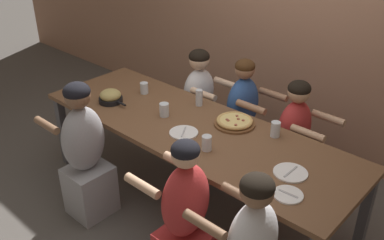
{
  "coord_description": "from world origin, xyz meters",
  "views": [
    {
      "loc": [
        2.01,
        -2.21,
        2.41
      ],
      "look_at": [
        0.0,
        0.0,
        0.79
      ],
      "focal_mm": 40.0,
      "sensor_mm": 36.0,
      "label": 1
    }
  ],
  "objects_px": {
    "pizza_board_main": "(235,122)",
    "empty_plate_b": "(288,195)",
    "empty_plate_a": "(290,173)",
    "drinking_glass_b": "(144,88)",
    "diner_near_midleft": "(85,156)",
    "drinking_glass_c": "(275,130)",
    "drinking_glass_d": "(164,110)",
    "skillet_bowl": "(111,97)",
    "drinking_glass_a": "(199,99)",
    "diner_far_center": "(242,122)",
    "empty_plate_c": "(184,133)",
    "diner_far_midleft": "(199,106)",
    "drinking_glass_e": "(207,144)",
    "diner_near_midright": "(186,223)",
    "diner_far_midright": "(293,144)"
  },
  "relations": [
    {
      "from": "drinking_glass_d",
      "to": "diner_far_midright",
      "type": "bearing_deg",
      "value": 40.37
    },
    {
      "from": "drinking_glass_d",
      "to": "empty_plate_a",
      "type": "bearing_deg",
      "value": -0.67
    },
    {
      "from": "pizza_board_main",
      "to": "empty_plate_b",
      "type": "height_order",
      "value": "pizza_board_main"
    },
    {
      "from": "empty_plate_a",
      "to": "empty_plate_b",
      "type": "xyz_separation_m",
      "value": [
        0.11,
        -0.21,
        0.0
      ]
    },
    {
      "from": "drinking_glass_b",
      "to": "diner_far_midleft",
      "type": "relative_size",
      "value": 0.09
    },
    {
      "from": "skillet_bowl",
      "to": "diner_near_midleft",
      "type": "distance_m",
      "value": 0.64
    },
    {
      "from": "drinking_glass_a",
      "to": "skillet_bowl",
      "type": "bearing_deg",
      "value": -142.57
    },
    {
      "from": "drinking_glass_e",
      "to": "diner_far_center",
      "type": "distance_m",
      "value": 0.97
    },
    {
      "from": "skillet_bowl",
      "to": "empty_plate_c",
      "type": "relative_size",
      "value": 1.36
    },
    {
      "from": "skillet_bowl",
      "to": "drinking_glass_b",
      "type": "bearing_deg",
      "value": 75.96
    },
    {
      "from": "drinking_glass_c",
      "to": "drinking_glass_a",
      "type": "bearing_deg",
      "value": 179.28
    },
    {
      "from": "empty_plate_b",
      "to": "diner_near_midleft",
      "type": "xyz_separation_m",
      "value": [
        -1.56,
        -0.42,
        -0.21
      ]
    },
    {
      "from": "drinking_glass_d",
      "to": "diner_far_center",
      "type": "relative_size",
      "value": 0.1
    },
    {
      "from": "empty_plate_c",
      "to": "pizza_board_main",
      "type": "bearing_deg",
      "value": 61.37
    },
    {
      "from": "empty_plate_a",
      "to": "drinking_glass_c",
      "type": "distance_m",
      "value": 0.49
    },
    {
      "from": "drinking_glass_b",
      "to": "diner_far_center",
      "type": "distance_m",
      "value": 0.96
    },
    {
      "from": "empty_plate_a",
      "to": "empty_plate_c",
      "type": "distance_m",
      "value": 0.89
    },
    {
      "from": "empty_plate_a",
      "to": "diner_far_midleft",
      "type": "xyz_separation_m",
      "value": [
        -1.44,
        0.72,
        -0.25
      ]
    },
    {
      "from": "pizza_board_main",
      "to": "empty_plate_c",
      "type": "distance_m",
      "value": 0.43
    },
    {
      "from": "empty_plate_b",
      "to": "drinking_glass_c",
      "type": "bearing_deg",
      "value": 128.96
    },
    {
      "from": "empty_plate_a",
      "to": "pizza_board_main",
      "type": "bearing_deg",
      "value": 157.26
    },
    {
      "from": "empty_plate_a",
      "to": "drinking_glass_b",
      "type": "bearing_deg",
      "value": 172.94
    },
    {
      "from": "empty_plate_a",
      "to": "empty_plate_b",
      "type": "relative_size",
      "value": 1.22
    },
    {
      "from": "empty_plate_c",
      "to": "diner_near_midleft",
      "type": "relative_size",
      "value": 0.19
    },
    {
      "from": "diner_far_center",
      "to": "drinking_glass_e",
      "type": "bearing_deg",
      "value": 19.54
    },
    {
      "from": "empty_plate_b",
      "to": "skillet_bowl",
      "type": "bearing_deg",
      "value": 177.07
    },
    {
      "from": "skillet_bowl",
      "to": "diner_near_midright",
      "type": "distance_m",
      "value": 1.5
    },
    {
      "from": "diner_far_midleft",
      "to": "diner_near_midleft",
      "type": "height_order",
      "value": "diner_near_midleft"
    },
    {
      "from": "empty_plate_c",
      "to": "diner_far_midleft",
      "type": "xyz_separation_m",
      "value": [
        -0.55,
        0.81,
        -0.25
      ]
    },
    {
      "from": "empty_plate_a",
      "to": "diner_near_midleft",
      "type": "bearing_deg",
      "value": -156.54
    },
    {
      "from": "drinking_glass_a",
      "to": "diner_far_midleft",
      "type": "height_order",
      "value": "diner_far_midleft"
    },
    {
      "from": "drinking_glass_c",
      "to": "drinking_glass_e",
      "type": "relative_size",
      "value": 1.06
    },
    {
      "from": "drinking_glass_c",
      "to": "diner_far_midright",
      "type": "distance_m",
      "value": 0.49
    },
    {
      "from": "drinking_glass_a",
      "to": "diner_near_midright",
      "type": "relative_size",
      "value": 0.13
    },
    {
      "from": "pizza_board_main",
      "to": "diner_far_center",
      "type": "distance_m",
      "value": 0.56
    },
    {
      "from": "diner_near_midright",
      "to": "empty_plate_c",
      "type": "bearing_deg",
      "value": 44.0
    },
    {
      "from": "drinking_glass_c",
      "to": "diner_near_midleft",
      "type": "height_order",
      "value": "diner_near_midleft"
    },
    {
      "from": "empty_plate_a",
      "to": "drinking_glass_b",
      "type": "relative_size",
      "value": 2.22
    },
    {
      "from": "diner_far_midleft",
      "to": "diner_far_midright",
      "type": "bearing_deg",
      "value": 90.0
    },
    {
      "from": "drinking_glass_c",
      "to": "drinking_glass_d",
      "type": "xyz_separation_m",
      "value": [
        -0.86,
        -0.33,
        -0.0
      ]
    },
    {
      "from": "skillet_bowl",
      "to": "diner_far_center",
      "type": "distance_m",
      "value": 1.22
    },
    {
      "from": "diner_far_midleft",
      "to": "empty_plate_a",
      "type": "bearing_deg",
      "value": 63.45
    },
    {
      "from": "skillet_bowl",
      "to": "diner_far_midright",
      "type": "relative_size",
      "value": 0.29
    },
    {
      "from": "pizza_board_main",
      "to": "empty_plate_b",
      "type": "xyz_separation_m",
      "value": [
        0.79,
        -0.5,
        -0.02
      ]
    },
    {
      "from": "empty_plate_b",
      "to": "diner_far_midright",
      "type": "distance_m",
      "value": 1.09
    },
    {
      "from": "empty_plate_a",
      "to": "empty_plate_b",
      "type": "distance_m",
      "value": 0.24
    },
    {
      "from": "pizza_board_main",
      "to": "diner_near_midleft",
      "type": "height_order",
      "value": "diner_near_midleft"
    },
    {
      "from": "diner_near_midleft",
      "to": "drinking_glass_a",
      "type": "bearing_deg",
      "value": -18.26
    },
    {
      "from": "drinking_glass_b",
      "to": "diner_far_center",
      "type": "height_order",
      "value": "diner_far_center"
    },
    {
      "from": "drinking_glass_a",
      "to": "pizza_board_main",
      "type": "bearing_deg",
      "value": -9.22
    }
  ]
}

